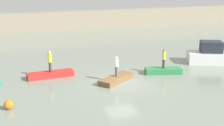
# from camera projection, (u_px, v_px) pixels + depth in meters

# --- Properties ---
(ground_plane) EXTENTS (120.00, 120.00, 0.00)m
(ground_plane) POSITION_uv_depth(u_px,v_px,m) (121.00, 83.00, 25.40)
(ground_plane) COLOR gray
(embankment_wall) EXTENTS (80.00, 1.20, 2.90)m
(embankment_wall) POSITION_uv_depth(u_px,v_px,m) (55.00, 21.00, 50.66)
(embankment_wall) COLOR gray
(embankment_wall) RESTS_ON ground_plane
(motorboat) EXTENTS (5.62, 4.10, 2.17)m
(motorboat) POSITION_uv_depth(u_px,v_px,m) (214.00, 55.00, 31.10)
(motorboat) COLOR white
(motorboat) RESTS_ON ground_plane
(rowboat_red) EXTENTS (3.91, 1.20, 0.47)m
(rowboat_red) POSITION_uv_depth(u_px,v_px,m) (51.00, 75.00, 26.72)
(rowboat_red) COLOR red
(rowboat_red) RESTS_ON ground_plane
(rowboat_brown) EXTENTS (3.56, 2.96, 0.41)m
(rowboat_brown) POSITION_uv_depth(u_px,v_px,m) (116.00, 79.00, 25.65)
(rowboat_brown) COLOR brown
(rowboat_brown) RESTS_ON ground_plane
(rowboat_green) EXTENTS (3.34, 1.93, 0.48)m
(rowboat_green) POSITION_uv_depth(u_px,v_px,m) (163.00, 71.00, 27.79)
(rowboat_green) COLOR #2D7F47
(rowboat_green) RESTS_ON ground_plane
(person_hiviz_shirt) EXTENTS (0.32, 0.32, 1.79)m
(person_hiviz_shirt) POSITION_uv_depth(u_px,v_px,m) (50.00, 60.00, 26.40)
(person_hiviz_shirt) COLOR #38332D
(person_hiviz_shirt) RESTS_ON rowboat_red
(person_yellow_shirt) EXTENTS (0.32, 0.32, 1.73)m
(person_yellow_shirt) POSITION_uv_depth(u_px,v_px,m) (164.00, 58.00, 27.48)
(person_yellow_shirt) COLOR #38332D
(person_yellow_shirt) RESTS_ON rowboat_green
(person_white_shirt) EXTENTS (0.32, 0.32, 1.65)m
(person_white_shirt) POSITION_uv_depth(u_px,v_px,m) (116.00, 65.00, 25.36)
(person_white_shirt) COLOR #4C4C56
(person_white_shirt) RESTS_ON rowboat_brown
(mooring_buoy) EXTENTS (0.61, 0.61, 0.61)m
(mooring_buoy) POSITION_uv_depth(u_px,v_px,m) (8.00, 105.00, 20.15)
(mooring_buoy) COLOR orange
(mooring_buoy) RESTS_ON ground_plane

